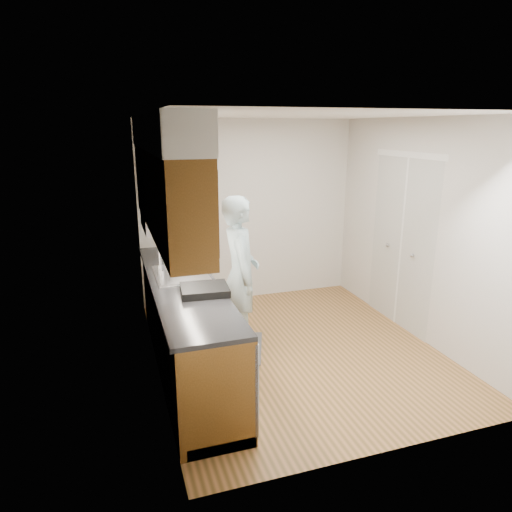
{
  "coord_description": "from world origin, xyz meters",
  "views": [
    {
      "loc": [
        -1.84,
        -4.24,
        2.39
      ],
      "look_at": [
        -0.38,
        0.25,
        1.05
      ],
      "focal_mm": 32.0,
      "sensor_mm": 36.0,
      "label": 1
    }
  ],
  "objects": [
    {
      "name": "closet_door",
      "position": [
        1.49,
        0.3,
        1.02
      ],
      "size": [
        0.02,
        1.22,
        2.05
      ],
      "primitive_type": "cube",
      "color": "beige",
      "rests_on": "wall_right"
    },
    {
      "name": "counter",
      "position": [
        -1.2,
        -0.0,
        0.49
      ],
      "size": [
        0.64,
        2.8,
        1.3
      ],
      "color": "brown",
      "rests_on": "floor"
    },
    {
      "name": "wall_right",
      "position": [
        1.5,
        0.0,
        1.25
      ],
      "size": [
        0.02,
        3.5,
        2.5
      ],
      "primitive_type": "cube",
      "color": "beige",
      "rests_on": "floor"
    },
    {
      "name": "soap_bottle_b",
      "position": [
        -1.06,
        0.85,
        1.04
      ],
      "size": [
        0.12,
        0.12,
        0.19
      ],
      "primitive_type": "imported",
      "rotation": [
        0.0,
        0.0,
        -0.73
      ],
      "color": "silver",
      "rests_on": "counter"
    },
    {
      "name": "soap_bottle_a",
      "position": [
        -1.31,
        0.82,
        1.08
      ],
      "size": [
        0.12,
        0.12,
        0.27
      ],
      "primitive_type": "imported",
      "rotation": [
        0.0,
        0.0,
        0.1
      ],
      "color": "silver",
      "rests_on": "counter"
    },
    {
      "name": "soda_can",
      "position": [
        -1.0,
        0.57,
        1.0
      ],
      "size": [
        0.09,
        0.09,
        0.12
      ],
      "primitive_type": "cylinder",
      "rotation": [
        0.0,
        0.0,
        -0.42
      ],
      "color": "red",
      "rests_on": "counter"
    },
    {
      "name": "upper_cabinets",
      "position": [
        -1.33,
        0.05,
        1.95
      ],
      "size": [
        0.47,
        2.8,
        1.21
      ],
      "color": "brown",
      "rests_on": "wall_left"
    },
    {
      "name": "ceiling",
      "position": [
        0.0,
        0.0,
        2.5
      ],
      "size": [
        3.5,
        3.5,
        0.0
      ],
      "primitive_type": "plane",
      "rotation": [
        3.14,
        0.0,
        0.0
      ],
      "color": "white",
      "rests_on": "wall_left"
    },
    {
      "name": "soap_bottle_c",
      "position": [
        -1.24,
        0.87,
        1.03
      ],
      "size": [
        0.19,
        0.19,
        0.18
      ],
      "primitive_type": "imported",
      "rotation": [
        0.0,
        0.0,
        0.62
      ],
      "color": "silver",
      "rests_on": "counter"
    },
    {
      "name": "person",
      "position": [
        -0.57,
        0.22,
        0.98
      ],
      "size": [
        0.55,
        0.74,
        1.93
      ],
      "primitive_type": "imported",
      "rotation": [
        0.0,
        0.0,
        1.42
      ],
      "color": "#9BB6BD",
      "rests_on": "floor_mat"
    },
    {
      "name": "dish_rack",
      "position": [
        -1.08,
        -0.41,
        0.97
      ],
      "size": [
        0.45,
        0.39,
        0.07
      ],
      "primitive_type": "cube",
      "rotation": [
        0.0,
        0.0,
        -0.09
      ],
      "color": "black",
      "rests_on": "counter"
    },
    {
      "name": "wall_left",
      "position": [
        -1.5,
        0.0,
        1.25
      ],
      "size": [
        0.02,
        3.5,
        2.5
      ],
      "primitive_type": "cube",
      "color": "beige",
      "rests_on": "floor"
    },
    {
      "name": "floor",
      "position": [
        0.0,
        0.0,
        0.0
      ],
      "size": [
        3.5,
        3.5,
        0.0
      ],
      "primitive_type": "plane",
      "color": "#9F693C",
      "rests_on": "ground"
    },
    {
      "name": "wall_back",
      "position": [
        0.0,
        1.75,
        1.25
      ],
      "size": [
        3.0,
        0.02,
        2.5
      ],
      "primitive_type": "cube",
      "color": "beige",
      "rests_on": "floor"
    },
    {
      "name": "floor_mat",
      "position": [
        -0.57,
        0.22,
        0.01
      ],
      "size": [
        0.69,
        0.88,
        0.01
      ],
      "primitive_type": "cube",
      "rotation": [
        0.0,
        0.0,
        -0.34
      ],
      "color": "#59595B",
      "rests_on": "floor"
    }
  ]
}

